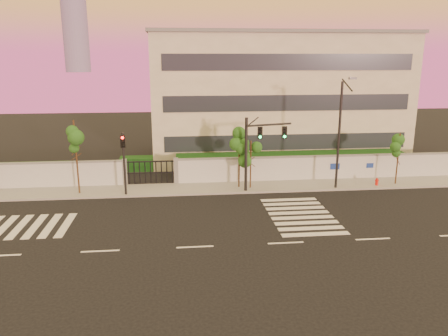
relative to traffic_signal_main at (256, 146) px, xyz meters
The scene contains 14 objects.
ground 11.20m from the traffic_signal_main, 117.67° to the right, with size 120.00×120.00×0.00m, color black.
sidewalk 6.15m from the traffic_signal_main, 167.37° to the left, with size 60.00×3.00×0.15m, color gray.
perimeter_wall 6.03m from the traffic_signal_main, 151.64° to the left, with size 60.00×0.36×2.20m.
hedge_row 7.10m from the traffic_signal_main, 125.15° to the left, with size 41.00×4.25×1.80m.
institutional_building 13.48m from the traffic_signal_main, 72.08° to the left, with size 24.40×12.40×12.25m.
road_markings 9.32m from the traffic_signal_main, 139.09° to the right, with size 57.00×7.62×0.02m.
street_tree_c 13.08m from the traffic_signal_main, behind, with size 1.45×1.15×5.58m.
street_tree_d 1.48m from the traffic_signal_main, 136.51° to the left, with size 1.43×1.14×4.72m.
street_tree_e 1.06m from the traffic_signal_main, 107.86° to the left, with size 1.34×1.07×3.83m.
street_tree_f 11.48m from the traffic_signal_main, ahead, with size 1.35×1.07×4.23m.
traffic_signal_main is the anchor object (origin of this frame).
traffic_signal_secondary 9.63m from the traffic_signal_main, behind, with size 0.37×0.35×4.74m.
streetlight_east 6.41m from the traffic_signal_main, ahead, with size 0.51×2.07×8.60m.
fire_hydrant 10.26m from the traffic_signal_main, ahead, with size 0.29×0.27×0.73m.
Camera 1 is at (-0.72, -21.77, 9.97)m, focal length 35.00 mm.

